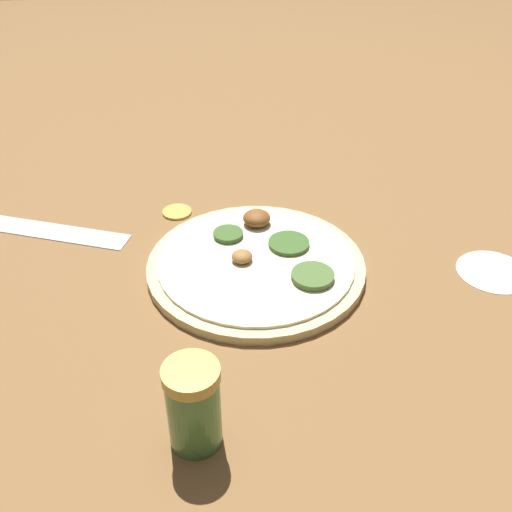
{
  "coord_description": "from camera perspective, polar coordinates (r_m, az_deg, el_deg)",
  "views": [
    {
      "loc": [
        0.06,
        0.6,
        0.46
      ],
      "look_at": [
        0.0,
        0.0,
        0.02
      ],
      "focal_mm": 42.0,
      "sensor_mm": 36.0,
      "label": 1
    }
  ],
  "objects": [
    {
      "name": "flour_patch",
      "position": [
        0.81,
        21.66,
        -1.38
      ],
      "size": [
        0.09,
        0.09,
        0.0
      ],
      "color": "white",
      "rests_on": "ground_plane"
    },
    {
      "name": "loose_cap",
      "position": [
        0.88,
        -7.54,
        4.28
      ],
      "size": [
        0.04,
        0.04,
        0.01
      ],
      "color": "gold",
      "rests_on": "ground_plane"
    },
    {
      "name": "ground_plane",
      "position": [
        0.76,
        0.0,
        -1.33
      ],
      "size": [
        3.0,
        3.0,
        0.0
      ],
      "primitive_type": "plane",
      "color": "brown"
    },
    {
      "name": "spice_jar",
      "position": [
        0.54,
        -5.96,
        -13.97
      ],
      "size": [
        0.05,
        0.05,
        0.09
      ],
      "color": "#4C7F42",
      "rests_on": "ground_plane"
    },
    {
      "name": "pizza",
      "position": [
        0.76,
        0.1,
        -0.73
      ],
      "size": [
        0.28,
        0.28,
        0.03
      ],
      "color": "beige",
      "rests_on": "ground_plane"
    }
  ]
}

